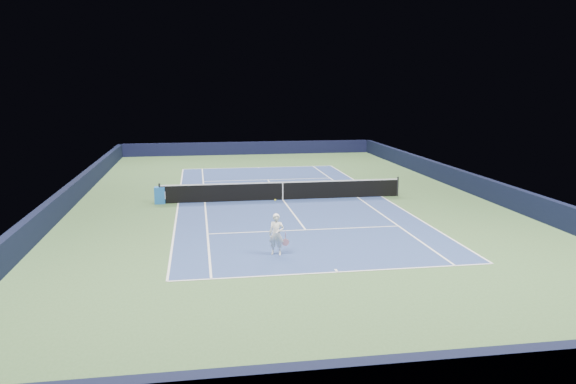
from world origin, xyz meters
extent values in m
plane|color=#3B5B31|center=(0.00, 0.00, 0.00)|extent=(40.00, 40.00, 0.00)
cube|color=black|center=(0.00, 19.82, 0.55)|extent=(22.00, 0.35, 1.10)
cube|color=black|center=(0.00, -19.82, 0.55)|extent=(22.00, 0.35, 1.10)
cube|color=black|center=(10.82, 0.00, 0.55)|extent=(0.35, 40.00, 1.10)
cube|color=black|center=(-10.82, 0.00, 0.55)|extent=(0.35, 40.00, 1.10)
cube|color=navy|center=(0.00, 0.00, 0.00)|extent=(10.97, 23.77, 0.01)
cube|color=white|center=(0.00, 11.88, 0.01)|extent=(10.97, 0.08, 0.00)
cube|color=white|center=(0.00, -11.88, 0.01)|extent=(10.97, 0.08, 0.00)
cube|color=white|center=(5.49, 0.00, 0.01)|extent=(0.08, 23.77, 0.00)
cube|color=white|center=(-5.49, 0.00, 0.01)|extent=(0.08, 23.77, 0.00)
cube|color=white|center=(4.12, 0.00, 0.01)|extent=(0.08, 23.77, 0.00)
cube|color=white|center=(-4.12, 0.00, 0.01)|extent=(0.08, 23.77, 0.00)
cube|color=white|center=(0.00, 6.40, 0.01)|extent=(8.23, 0.08, 0.00)
cube|color=white|center=(0.00, -6.40, 0.01)|extent=(8.23, 0.08, 0.00)
cube|color=white|center=(0.00, 0.00, 0.01)|extent=(0.08, 12.80, 0.00)
cube|color=white|center=(0.00, 11.73, 0.01)|extent=(0.08, 0.30, 0.00)
cube|color=white|center=(0.00, -11.73, 0.01)|extent=(0.08, 0.30, 0.00)
cylinder|color=black|center=(-6.40, 0.00, 0.54)|extent=(0.10, 0.10, 1.07)
cylinder|color=black|center=(6.40, 0.00, 0.54)|extent=(0.10, 0.10, 1.07)
cube|color=black|center=(0.00, 0.00, 0.46)|extent=(12.80, 0.03, 0.91)
cube|color=white|center=(0.00, 0.00, 0.94)|extent=(12.80, 0.04, 0.06)
cube|color=white|center=(0.00, 0.00, 0.46)|extent=(0.05, 0.04, 0.91)
cube|color=#1D5EB2|center=(-6.40, 0.10, 0.43)|extent=(0.55, 0.50, 0.86)
cube|color=white|center=(-6.11, 0.10, 0.45)|extent=(0.07, 0.38, 0.38)
imported|color=white|center=(-1.70, -9.64, 0.76)|extent=(0.64, 0.52, 1.51)
cylinder|color=#C47F94|center=(-1.38, -9.69, 0.70)|extent=(0.03, 0.03, 0.25)
cylinder|color=black|center=(-1.38, -9.69, 0.46)|extent=(0.25, 0.02, 0.25)
cylinder|color=pink|center=(-1.38, -9.69, 0.46)|extent=(0.27, 0.02, 0.27)
sphere|color=gold|center=(-1.60, -8.64, 1.81)|extent=(0.07, 0.07, 0.07)
camera|label=1|loc=(-4.43, -28.96, 6.08)|focal=35.00mm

